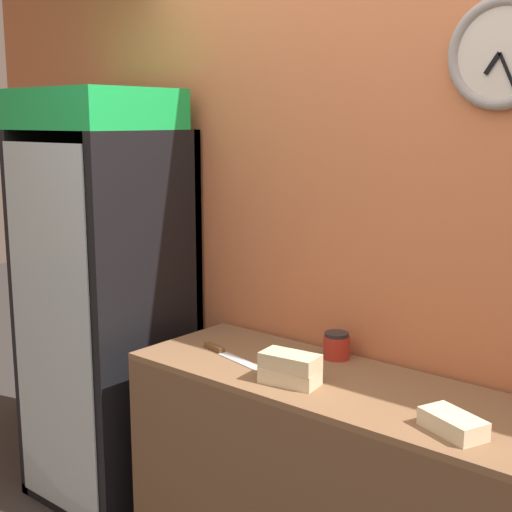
{
  "coord_description": "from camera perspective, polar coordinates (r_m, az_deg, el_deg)",
  "views": [
    {
      "loc": [
        1.37,
        -1.24,
        1.83
      ],
      "look_at": [
        -0.45,
        0.9,
        1.3
      ],
      "focal_mm": 50.0,
      "sensor_mm": 36.0,
      "label": 1
    }
  ],
  "objects": [
    {
      "name": "wall_back",
      "position": [
        2.81,
        10.6,
        0.88
      ],
      "size": [
        5.2,
        0.09,
        2.7
      ],
      "color": "#D17547",
      "rests_on": "ground_plane"
    },
    {
      "name": "prep_counter",
      "position": [
        2.85,
        6.33,
        -18.36
      ],
      "size": [
        1.66,
        0.57,
        0.9
      ],
      "color": "brown",
      "rests_on": "ground_plane"
    },
    {
      "name": "beverage_cooler",
      "position": [
        3.48,
        -11.42,
        -2.1
      ],
      "size": [
        0.68,
        0.63,
        1.97
      ],
      "color": "black",
      "rests_on": "ground_plane"
    },
    {
      "name": "sandwich_stack_bottom",
      "position": [
        2.61,
        2.73,
        -9.58
      ],
      "size": [
        0.23,
        0.14,
        0.06
      ],
      "color": "beige",
      "rests_on": "prep_counter"
    },
    {
      "name": "sandwich_stack_middle",
      "position": [
        2.59,
        2.74,
        -8.4
      ],
      "size": [
        0.22,
        0.14,
        0.06
      ],
      "color": "beige",
      "rests_on": "sandwich_stack_bottom"
    },
    {
      "name": "sandwich_flat_left",
      "position": [
        2.3,
        15.48,
        -12.8
      ],
      "size": [
        0.23,
        0.18,
        0.06
      ],
      "color": "beige",
      "rests_on": "prep_counter"
    },
    {
      "name": "chefs_knife",
      "position": [
        2.92,
        -2.53,
        -7.75
      ],
      "size": [
        0.37,
        0.11,
        0.02
      ],
      "color": "silver",
      "rests_on": "prep_counter"
    },
    {
      "name": "condiment_jar",
      "position": [
        2.88,
        6.46,
        -7.14
      ],
      "size": [
        0.11,
        0.11,
        0.11
      ],
      "color": "#B72D23",
      "rests_on": "prep_counter"
    }
  ]
}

